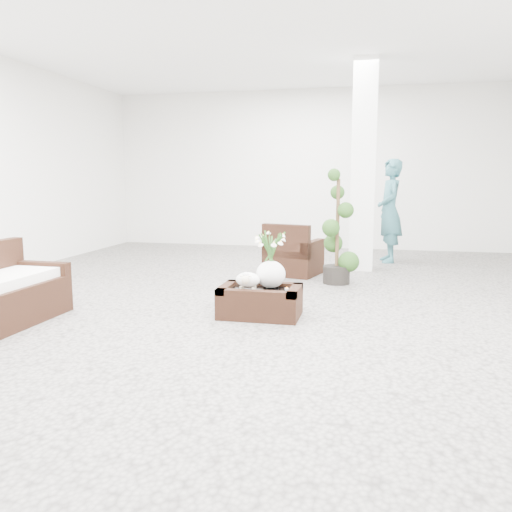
# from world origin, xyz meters

# --- Properties ---
(ground) EXTENTS (11.00, 11.00, 0.00)m
(ground) POSITION_xyz_m (0.00, 0.00, 0.00)
(ground) COLOR gray
(ground) RESTS_ON ground
(column) EXTENTS (0.40, 0.40, 3.50)m
(column) POSITION_xyz_m (1.20, 2.80, 1.75)
(column) COLOR white
(column) RESTS_ON ground
(coffee_table) EXTENTS (0.90, 0.60, 0.31)m
(coffee_table) POSITION_xyz_m (0.15, -0.56, 0.16)
(coffee_table) COLOR black
(coffee_table) RESTS_ON ground
(sheep_figurine) EXTENTS (0.28, 0.23, 0.21)m
(sheep_figurine) POSITION_xyz_m (0.03, -0.66, 0.42)
(sheep_figurine) COLOR white
(sheep_figurine) RESTS_ON coffee_table
(planter_narcissus) EXTENTS (0.44, 0.44, 0.80)m
(planter_narcissus) POSITION_xyz_m (0.25, -0.46, 0.71)
(planter_narcissus) COLOR white
(planter_narcissus) RESTS_ON coffee_table
(tealight) EXTENTS (0.04, 0.04, 0.03)m
(tealight) POSITION_xyz_m (0.45, -0.54, 0.33)
(tealight) COLOR white
(tealight) RESTS_ON coffee_table
(armchair) EXTENTS (0.96, 0.93, 0.84)m
(armchair) POSITION_xyz_m (0.14, 2.11, 0.42)
(armchair) COLOR black
(armchair) RESTS_ON ground
(topiary) EXTENTS (0.44, 0.44, 1.66)m
(topiary) POSITION_xyz_m (0.87, 1.50, 0.83)
(topiary) COLOR #1E3D13
(topiary) RESTS_ON ground
(shopper) EXTENTS (0.57, 0.76, 1.91)m
(shopper) POSITION_xyz_m (1.69, 3.75, 0.96)
(shopper) COLOR #31656E
(shopper) RESTS_ON ground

